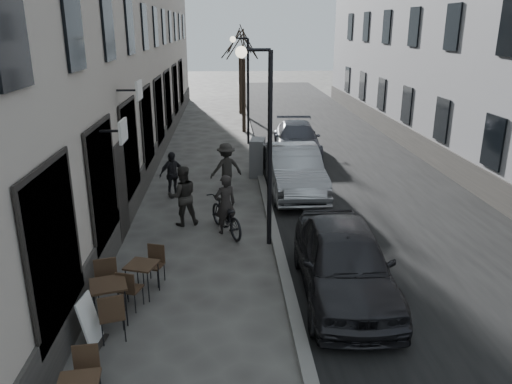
{
  "coord_description": "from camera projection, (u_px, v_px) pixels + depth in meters",
  "views": [
    {
      "loc": [
        -1.09,
        -6.2,
        5.53
      ],
      "look_at": [
        -0.41,
        4.98,
        1.8
      ],
      "focal_mm": 35.0,
      "sensor_mm": 36.0,
      "label": 1
    }
  ],
  "objects": [
    {
      "name": "pedestrian_mid",
      "position": [
        226.0,
        168.0,
        17.21
      ],
      "size": [
        1.29,
        1.0,
        1.75
      ],
      "primitive_type": "imported",
      "rotation": [
        0.0,
        0.0,
        3.5
      ],
      "color": "black",
      "rests_on": "ground"
    },
    {
      "name": "kerb",
      "position": [
        255.0,
        152.0,
        22.82
      ],
      "size": [
        0.25,
        60.0,
        0.12
      ],
      "primitive_type": "cube",
      "color": "#65635F",
      "rests_on": "ground"
    },
    {
      "name": "car_far",
      "position": [
        297.0,
        139.0,
        22.43
      ],
      "size": [
        2.29,
        4.98,
        1.41
      ],
      "primitive_type": "imported",
      "rotation": [
        0.0,
        0.0,
        -0.07
      ],
      "color": "#3D3F48",
      "rests_on": "ground"
    },
    {
      "name": "streetlamp_near",
      "position": [
        263.0,
        127.0,
        12.35
      ],
      "size": [
        0.9,
        0.28,
        5.09
      ],
      "color": "black",
      "rests_on": "ground"
    },
    {
      "name": "road",
      "position": [
        333.0,
        152.0,
        23.05
      ],
      "size": [
        7.3,
        60.0,
        0.0
      ],
      "primitive_type": "cube",
      "color": "black",
      "rests_on": "ground"
    },
    {
      "name": "streetlamp_far",
      "position": [
        244.0,
        79.0,
        23.71
      ],
      "size": [
        0.9,
        0.28,
        5.09
      ],
      "color": "black",
      "rests_on": "ground"
    },
    {
      "name": "sign_board",
      "position": [
        91.0,
        326.0,
        9.01
      ],
      "size": [
        0.4,
        0.59,
        0.96
      ],
      "rotation": [
        0.0,
        0.0,
        -0.15
      ],
      "color": "black",
      "rests_on": "ground"
    },
    {
      "name": "car_mid",
      "position": [
        294.0,
        170.0,
        17.26
      ],
      "size": [
        1.8,
        4.91,
        1.61
      ],
      "primitive_type": "imported",
      "rotation": [
        0.0,
        0.0,
        0.02
      ],
      "color": "gray",
      "rests_on": "ground"
    },
    {
      "name": "utility_cabinet",
      "position": [
        257.0,
        157.0,
        19.24
      ],
      "size": [
        0.69,
        1.03,
        1.44
      ],
      "primitive_type": "cube",
      "rotation": [
        0.0,
        0.0,
        -0.18
      ],
      "color": "slate",
      "rests_on": "ground"
    },
    {
      "name": "pedestrian_near",
      "position": [
        183.0,
        196.0,
        14.37
      ],
      "size": [
        1.0,
        0.86,
        1.77
      ],
      "primitive_type": "imported",
      "rotation": [
        0.0,
        0.0,
        3.39
      ],
      "color": "#272521",
      "rests_on": "ground"
    },
    {
      "name": "tree_near",
      "position": [
        243.0,
        44.0,
        26.08
      ],
      "size": [
        2.4,
        2.4,
        5.7
      ],
      "color": "black",
      "rests_on": "ground"
    },
    {
      "name": "cyclist_rider",
      "position": [
        225.0,
        204.0,
        13.8
      ],
      "size": [
        0.73,
        0.61,
        1.69
      ],
      "primitive_type": "imported",
      "rotation": [
        0.0,
        0.0,
        3.55
      ],
      "color": "black",
      "rests_on": "ground"
    },
    {
      "name": "bistro_set_b",
      "position": [
        109.0,
        298.0,
        9.69
      ],
      "size": [
        0.9,
        1.72,
        0.98
      ],
      "rotation": [
        0.0,
        0.0,
        0.28
      ],
      "color": "#301F15",
      "rests_on": "ground"
    },
    {
      "name": "pedestrian_far",
      "position": [
        172.0,
        175.0,
        16.77
      ],
      "size": [
        0.98,
        0.84,
        1.57
      ],
      "primitive_type": "imported",
      "rotation": [
        0.0,
        0.0,
        0.6
      ],
      "color": "black",
      "rests_on": "ground"
    },
    {
      "name": "bicycle",
      "position": [
        226.0,
        215.0,
        13.9
      ],
      "size": [
        1.4,
        2.08,
        1.03
      ],
      "primitive_type": "imported",
      "rotation": [
        0.0,
        0.0,
        3.55
      ],
      "color": "black",
      "rests_on": "ground"
    },
    {
      "name": "tree_far",
      "position": [
        240.0,
        40.0,
        31.77
      ],
      "size": [
        2.4,
        2.4,
        5.7
      ],
      "color": "black",
      "rests_on": "ground"
    },
    {
      "name": "car_near",
      "position": [
        344.0,
        261.0,
        10.59
      ],
      "size": [
        2.05,
        4.71,
        1.58
      ],
      "primitive_type": "imported",
      "rotation": [
        0.0,
        0.0,
        -0.04
      ],
      "color": "black",
      "rests_on": "ground"
    },
    {
      "name": "bistro_set_c",
      "position": [
        142.0,
        276.0,
        10.67
      ],
      "size": [
        0.84,
        1.53,
        0.87
      ],
      "rotation": [
        0.0,
        0.0,
        -0.31
      ],
      "color": "#301F15",
      "rests_on": "ground"
    }
  ]
}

